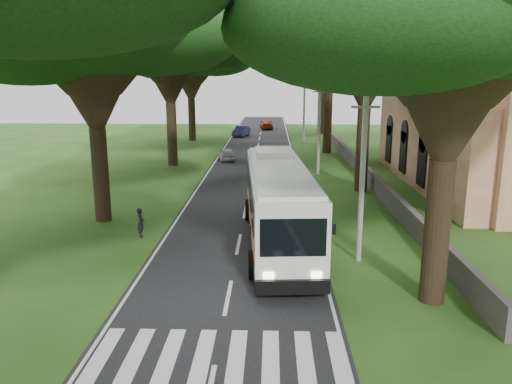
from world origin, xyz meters
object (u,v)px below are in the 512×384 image
object	(u,v)px
church	(497,121)
pole_far	(304,108)
coach_bus	(278,202)
distant_car_a	(227,154)
distant_car_b	(241,131)
pedestrian	(141,223)
pole_near	(363,169)
distant_car_c	(267,124)
pole_mid	(319,124)

from	to	relation	value
church	pole_far	xyz separation A→B (m)	(-12.36, 24.45, -0.73)
pole_far	coach_bus	world-z (taller)	pole_far
pole_far	coach_bus	bearing A→B (deg)	-95.41
coach_bus	distant_car_a	distance (m)	24.88
distant_car_a	distant_car_b	distance (m)	19.60
distant_car_a	pedestrian	size ratio (longest dim) A/B	2.26
distant_car_b	pedestrian	world-z (taller)	pedestrian
pole_near	distant_car_a	bearing A→B (deg)	107.17
coach_bus	pole_far	bearing A→B (deg)	80.70
pole_near	pole_far	size ratio (longest dim) A/B	1.00
pole_near	distant_car_c	world-z (taller)	pole_near
pole_mid	pedestrian	size ratio (longest dim) A/B	5.20
pole_far	coach_bus	distance (m)	37.88
pole_mid	distant_car_b	bearing A→B (deg)	106.91
church	pole_mid	world-z (taller)	church
coach_bus	distant_car_b	size ratio (longest dim) A/B	3.15
pole_far	distant_car_b	world-z (taller)	pole_far
coach_bus	distant_car_b	distance (m)	44.23
pole_mid	coach_bus	xyz separation A→B (m)	(-3.57, -17.65, -2.10)
pole_far	distant_car_a	xyz separation A→B (m)	(-8.27, -13.26, -3.56)
pole_mid	distant_car_a	world-z (taller)	pole_mid
pole_near	distant_car_a	xyz separation A→B (m)	(-8.27, 26.74, -3.56)
distant_car_b	distant_car_c	xyz separation A→B (m)	(3.31, 9.70, -0.01)
pedestrian	distant_car_b	bearing A→B (deg)	-20.05
pole_near	pedestrian	xyz separation A→B (m)	(-10.56, 3.00, -3.41)
pole_far	pedestrian	distance (m)	38.63
church	pole_near	bearing A→B (deg)	-128.50
distant_car_a	distant_car_c	bearing A→B (deg)	-107.18
pole_far	pedestrian	bearing A→B (deg)	-105.93
pole_near	distant_car_c	size ratio (longest dim) A/B	1.71
pole_near	coach_bus	size ratio (longest dim) A/B	0.60
distant_car_a	pedestrian	world-z (taller)	pedestrian
pole_mid	pedestrian	distance (m)	20.30
pole_far	pedestrian	world-z (taller)	pole_far
pole_near	pedestrian	bearing A→B (deg)	164.13
distant_car_b	pedestrian	distance (m)	43.41
church	pole_near	world-z (taller)	church
distant_car_a	distant_car_c	size ratio (longest dim) A/B	0.74
distant_car_a	distant_car_c	world-z (taller)	distant_car_c
church	pole_near	distance (m)	19.88
church	coach_bus	world-z (taller)	church
distant_car_b	distant_car_c	distance (m)	10.25
pole_near	pole_mid	size ratio (longest dim) A/B	1.00
pole_near	coach_bus	world-z (taller)	pole_near
church	distant_car_a	bearing A→B (deg)	151.51
church	pedestrian	world-z (taller)	church
pole_mid	pole_far	xyz separation A→B (m)	(0.00, 20.00, 0.00)
distant_car_a	distant_car_b	size ratio (longest dim) A/B	0.83
distant_car_a	pole_mid	bearing A→B (deg)	130.56
distant_car_c	pole_mid	bearing A→B (deg)	93.88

